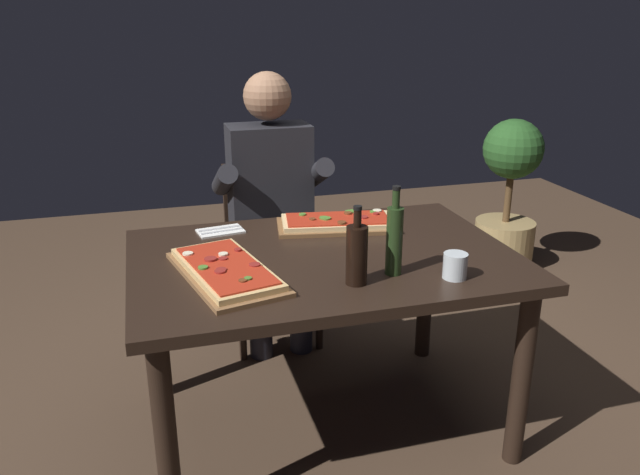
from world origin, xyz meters
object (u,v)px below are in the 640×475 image
dining_table (324,278)px  seated_diner (272,200)px  wine_bottle_dark (357,254)px  tumbler_near_camera (455,266)px  oil_bottle_amber (394,239)px  potted_plant_corner (509,195)px  pizza_rectangular_front (338,223)px  diner_chair (268,242)px  pizza_rectangular_left (226,270)px

dining_table → seated_diner: seated_diner is taller
wine_bottle_dark → tumbler_near_camera: (0.33, -0.05, -0.06)m
oil_bottle_amber → potted_plant_corner: oil_bottle_amber is taller
dining_table → oil_bottle_amber: oil_bottle_amber is taller
pizza_rectangular_front → oil_bottle_amber: oil_bottle_amber is taller
tumbler_near_camera → diner_chair: (-0.40, 1.18, -0.30)m
oil_bottle_amber → tumbler_near_camera: 0.22m
dining_table → pizza_rectangular_front: size_ratio=2.67×
oil_bottle_amber → tumbler_near_camera: oil_bottle_amber is taller
seated_diner → tumbler_near_camera: bearing=-69.2°
oil_bottle_amber → potted_plant_corner: (1.42, 1.51, -0.38)m
diner_chair → potted_plant_corner: 1.69m
pizza_rectangular_front → pizza_rectangular_left: (-0.51, -0.37, -0.00)m
diner_chair → potted_plant_corner: size_ratio=0.90×
dining_table → pizza_rectangular_front: pizza_rectangular_front is taller
dining_table → seated_diner: (-0.04, 0.74, 0.10)m
pizza_rectangular_front → pizza_rectangular_left: 0.64m
oil_bottle_amber → dining_table: bearing=127.5°
wine_bottle_dark → oil_bottle_amber: oil_bottle_amber is taller
wine_bottle_dark → potted_plant_corner: bearing=44.9°
potted_plant_corner → pizza_rectangular_left: bearing=-145.0°
pizza_rectangular_left → oil_bottle_amber: bearing=-14.0°
oil_bottle_amber → seated_diner: 1.00m
dining_table → oil_bottle_amber: bearing=-52.5°
wine_bottle_dark → oil_bottle_amber: size_ratio=0.86×
pizza_rectangular_front → potted_plant_corner: potted_plant_corner is taller
dining_table → potted_plant_corner: 2.05m
pizza_rectangular_front → oil_bottle_amber: (0.04, -0.51, 0.11)m
dining_table → pizza_rectangular_left: (-0.37, -0.10, 0.12)m
tumbler_near_camera → potted_plant_corner: (1.23, 1.60, -0.30)m
dining_table → tumbler_near_camera: bearing=-41.7°
pizza_rectangular_left → tumbler_near_camera: (0.73, -0.23, 0.02)m
wine_bottle_dark → tumbler_near_camera: size_ratio=3.06×
potted_plant_corner → dining_table: bearing=-141.2°
pizza_rectangular_left → diner_chair: size_ratio=0.66×
pizza_rectangular_left → potted_plant_corner: size_ratio=0.60×
wine_bottle_dark → diner_chair: wine_bottle_dark is taller
seated_diner → potted_plant_corner: seated_diner is taller
pizza_rectangular_front → tumbler_near_camera: 0.64m
pizza_rectangular_front → tumbler_near_camera: size_ratio=6.03×
oil_bottle_amber → pizza_rectangular_left: bearing=166.0°
tumbler_near_camera → seated_diner: size_ratio=0.07×
oil_bottle_amber → seated_diner: seated_diner is taller
seated_diner → potted_plant_corner: size_ratio=1.38×
tumbler_near_camera → potted_plant_corner: potted_plant_corner is taller
diner_chair → pizza_rectangular_left: bearing=-109.3°
pizza_rectangular_front → potted_plant_corner: 1.79m
pizza_rectangular_front → potted_plant_corner: size_ratio=0.55×
tumbler_near_camera → oil_bottle_amber: bearing=153.8°
tumbler_near_camera → diner_chair: 1.28m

